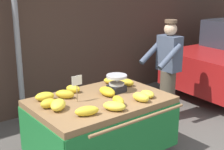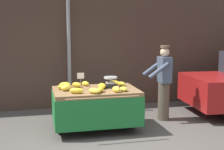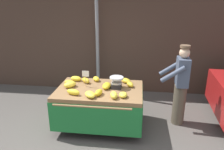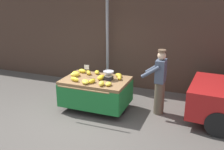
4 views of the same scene
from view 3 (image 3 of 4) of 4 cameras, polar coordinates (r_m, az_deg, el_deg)
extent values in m
cube|color=#473328|center=(6.23, -1.01, 12.07)|extent=(16.00, 0.24, 3.59)
cylinder|color=gray|center=(5.94, -3.82, 9.03)|extent=(0.09, 0.09, 3.05)
cube|color=olive|center=(4.45, -3.24, -4.03)|extent=(1.71, 1.16, 0.08)
cylinder|color=black|center=(4.82, -12.35, -8.06)|extent=(0.05, 0.80, 0.80)
cylinder|color=#B7B7BC|center=(4.83, -12.69, -8.03)|extent=(0.01, 0.14, 0.14)
cylinder|color=black|center=(4.57, 6.62, -9.33)|extent=(0.05, 0.80, 0.80)
cylinder|color=#B7B7BC|center=(4.57, 7.00, -9.34)|extent=(0.01, 0.14, 0.14)
cylinder|color=#4C4742|center=(5.08, -2.14, -6.27)|extent=(0.05, 0.05, 0.78)
cube|color=#1E7233|center=(4.10, -4.62, -11.58)|extent=(1.71, 0.02, 0.60)
cube|color=#1E7233|center=(5.11, -2.00, -4.99)|extent=(1.71, 0.02, 0.60)
cube|color=#1E7233|center=(4.81, -13.32, -7.14)|extent=(0.02, 1.16, 0.60)
cube|color=#1E7233|center=(4.53, 7.68, -8.49)|extent=(0.02, 1.16, 0.60)
cylinder|color=olive|center=(3.77, -5.33, -8.26)|extent=(1.37, 0.04, 0.04)
cube|color=black|center=(4.45, 1.18, -2.82)|extent=(0.20, 0.20, 0.09)
cylinder|color=#B7B7BC|center=(4.42, 1.19, -1.62)|extent=(0.02, 0.02, 0.11)
cylinder|color=#B7B7BC|center=(4.39, 1.19, -0.73)|extent=(0.28, 0.28, 0.04)
cylinder|color=#B7B7BC|center=(4.43, 1.18, -2.04)|extent=(0.21, 0.21, 0.03)
cylinder|color=#997A51|center=(4.53, -6.79, -1.69)|extent=(0.01, 0.01, 0.22)
cube|color=white|center=(4.46, -6.89, 0.33)|extent=(0.14, 0.01, 0.12)
ellipsoid|color=gold|center=(4.43, -1.40, -2.80)|extent=(0.18, 0.30, 0.11)
ellipsoid|color=yellow|center=(4.06, -5.70, -5.05)|extent=(0.29, 0.31, 0.11)
ellipsoid|color=yellow|center=(4.89, -9.30, -0.90)|extent=(0.27, 0.19, 0.11)
ellipsoid|color=yellow|center=(4.55, -10.81, -2.42)|extent=(0.30, 0.31, 0.13)
ellipsoid|color=gold|center=(4.68, -11.02, -1.90)|extent=(0.21, 0.14, 0.11)
ellipsoid|color=gold|center=(4.13, -3.46, -4.55)|extent=(0.17, 0.25, 0.11)
ellipsoid|color=yellow|center=(4.01, 0.49, -5.20)|extent=(0.18, 0.26, 0.12)
ellipsoid|color=yellow|center=(4.83, -4.11, -1.00)|extent=(0.21, 0.24, 0.10)
ellipsoid|color=gold|center=(4.75, -6.81, -1.37)|extent=(0.26, 0.27, 0.11)
ellipsoid|color=yellow|center=(4.05, 2.91, -5.14)|extent=(0.16, 0.21, 0.09)
ellipsoid|color=gold|center=(4.73, 3.60, -1.45)|extent=(0.28, 0.28, 0.10)
ellipsoid|color=yellow|center=(4.20, -10.01, -4.35)|extent=(0.30, 0.20, 0.11)
ellipsoid|color=gold|center=(4.53, 4.68, -2.41)|extent=(0.20, 0.24, 0.10)
cylinder|color=brown|center=(4.94, 16.93, -7.29)|extent=(0.26, 0.26, 0.88)
cube|color=#475166|center=(4.67, 17.79, 0.77)|extent=(0.24, 0.38, 0.58)
sphere|color=#DBB28E|center=(4.56, 18.29, 5.48)|extent=(0.21, 0.21, 0.21)
cylinder|color=brown|center=(4.54, 18.46, 7.01)|extent=(0.20, 0.20, 0.05)
cylinder|color=#475166|center=(4.43, 15.51, 0.18)|extent=(0.48, 0.10, 0.37)
cylinder|color=#475166|center=(4.83, 14.94, 1.80)|extent=(0.48, 0.10, 0.37)
camera|label=1|loc=(3.15, -65.79, 2.71)|focal=51.31mm
camera|label=2|loc=(3.03, -128.90, -21.44)|focal=51.00mm
camera|label=4|loc=(2.86, 142.21, -3.93)|focal=42.15mm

